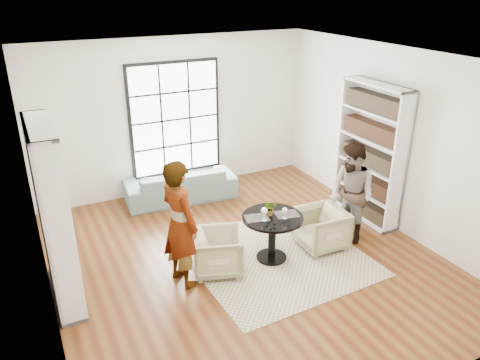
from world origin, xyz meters
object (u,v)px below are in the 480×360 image
armchair_right (321,229)px  flower_centerpiece (270,208)px  armchair_left (218,252)px  person_right (352,194)px  pedestal_table (272,228)px  wine_glass_left (264,211)px  sofa (181,184)px  person_left (180,224)px  wine_glass_right (285,211)px

armchair_right → flower_centerpiece: size_ratio=3.24×
armchair_left → person_right: 2.34m
pedestal_table → wine_glass_left: wine_glass_left is taller
sofa → wine_glass_left: wine_glass_left is taller
pedestal_table → sofa: 2.68m
pedestal_table → person_right: size_ratio=0.56×
sofa → person_left: (-0.90, -2.56, 0.61)m
person_left → wine_glass_right: size_ratio=10.35×
armchair_left → person_left: person_left is taller
person_left → sofa: bearing=-34.4°
pedestal_table → armchair_right: (0.87, -0.04, -0.20)m
flower_centerpiece → sofa: bearing=100.9°
armchair_right → person_right: 0.74m
wine_glass_left → wine_glass_right: wine_glass_left is taller
armchair_left → wine_glass_left: (0.68, -0.12, 0.56)m
person_right → wine_glass_left: size_ratio=7.74×
pedestal_table → armchair_right: size_ratio=1.27×
wine_glass_right → flower_centerpiece: flower_centerpiece is taller
pedestal_table → flower_centerpiece: (-0.01, 0.06, 0.31)m
pedestal_table → person_right: person_right is taller
sofa → person_right: (1.93, -2.67, 0.51)m
armchair_left → armchair_right: bearing=-74.5°
pedestal_table → person_left: person_left is taller
person_right → wine_glass_left: 1.60m
person_left → wine_glass_left: 1.24m
armchair_right → person_left: person_left is taller
person_right → wine_glass_right: 1.30m
person_right → person_left: bearing=-98.9°
pedestal_table → wine_glass_right: 0.37m
armchair_left → person_left: bearing=109.1°
armchair_left → flower_centerpiece: bearing=-71.1°
sofa → armchair_left: bearing=87.5°
person_right → wine_glass_right: (-1.29, -0.09, 0.04)m
person_left → flower_centerpiece: 1.40m
armchair_left → person_right: person_right is taller
sofa → armchair_right: armchair_right is taller
pedestal_table → armchair_right: pedestal_table is taller
armchair_right → wine_glass_left: wine_glass_left is taller
sofa → wine_glass_right: size_ratio=11.83×
armchair_left → flower_centerpiece: (0.85, -0.00, 0.52)m
person_right → wine_glass_left: person_right is taller
armchair_right → wine_glass_right: wine_glass_right is taller
person_right → wine_glass_right: person_right is taller
wine_glass_left → person_left: bearing=174.3°
person_right → flower_centerpiece: 1.44m
sofa → person_left: size_ratio=1.14×
pedestal_table → flower_centerpiece: flower_centerpiece is taller
sofa → flower_centerpiece: 2.66m
flower_centerpiece → person_right: bearing=-4.2°
wine_glass_right → flower_centerpiece: size_ratio=0.80×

